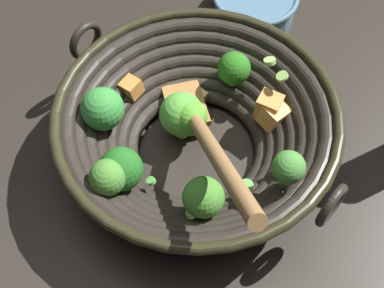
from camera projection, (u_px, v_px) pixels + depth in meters
name	position (u px, v px, depth m)	size (l,w,h in m)	color
ground_plane	(196.00, 156.00, 0.73)	(4.00, 4.00, 0.00)	#28231E
wok	(195.00, 130.00, 0.68)	(0.35, 0.38, 0.22)	black
prep_bowl	(255.00, 2.00, 0.85)	(0.13, 0.13, 0.04)	slate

